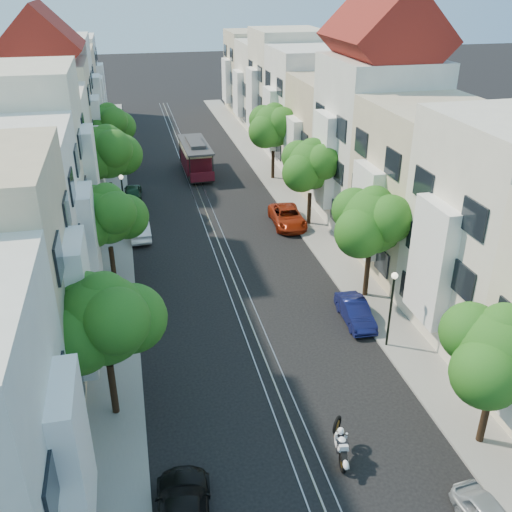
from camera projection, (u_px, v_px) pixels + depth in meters
ground at (200, 196)px, 48.86m from camera, size 200.00×200.00×0.00m
sidewalk_east at (282, 189)px, 50.27m from camera, size 2.50×80.00×0.12m
sidewalk_west at (113, 202)px, 47.39m from camera, size 2.50×80.00×0.12m
rail_left at (194, 196)px, 48.75m from camera, size 0.06×80.00×0.02m
rail_slot at (200, 196)px, 48.85m from camera, size 0.06×80.00×0.02m
rail_right at (206, 195)px, 48.96m from camera, size 0.06×80.00×0.02m
lane_line at (200, 196)px, 48.86m from camera, size 0.08×80.00×0.01m
townhouses_east at (335, 129)px, 48.83m from camera, size 7.75×72.00×12.00m
townhouses_west at (45, 146)px, 44.17m from camera, size 7.75×72.00×11.76m
tree_e_a at (501, 354)px, 21.25m from camera, size 4.72×3.87×6.27m
tree_e_b at (373, 223)px, 31.58m from camera, size 4.93×4.08×6.68m
tree_e_c at (312, 166)px, 41.25m from camera, size 4.84×3.99×6.52m
tree_e_d at (274, 127)px, 50.73m from camera, size 5.01×4.16×6.85m
tree_w_a at (105, 321)px, 22.61m from camera, size 4.93×4.08×6.68m
tree_w_b at (108, 217)px, 33.24m from camera, size 4.72×3.87×6.27m
tree_w_c at (108, 153)px, 42.54m from camera, size 5.13×4.28×7.09m
tree_w_d at (109, 125)px, 52.36m from camera, size 4.84×3.99×6.52m
lamp_east at (392, 299)px, 27.89m from camera, size 0.32×0.32×4.16m
lamp_west at (123, 194)px, 41.10m from camera, size 0.32×0.32×4.16m
sportbike_rider at (341, 443)px, 22.00m from camera, size 0.69×1.97×1.55m
cable_car at (196, 156)px, 53.62m from camera, size 2.55×7.63×2.91m
parked_car_e_mid at (355, 312)px, 30.98m from camera, size 1.45×3.76×1.22m
parked_car_e_far at (287, 217)px, 42.91m from camera, size 2.47×4.96×1.35m
parked_car_w_mid at (140, 229)px, 40.94m from camera, size 1.53×4.07×1.33m
parked_car_w_far at (133, 191)px, 48.07m from camera, size 1.61×3.67×1.23m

